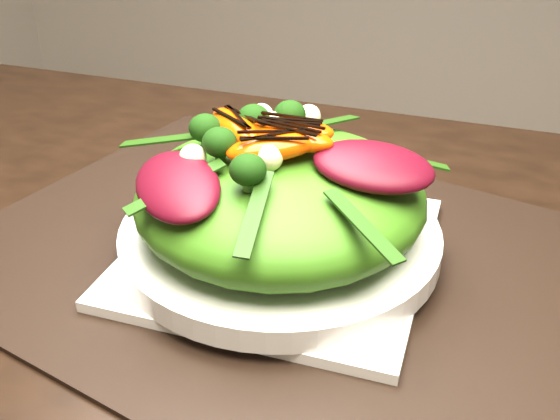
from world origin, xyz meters
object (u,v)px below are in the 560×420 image
(plate_base, at_px, (280,250))
(orange_segment, at_px, (289,134))
(lettuce_mound, at_px, (280,196))
(salad_bowl, at_px, (280,236))
(placemat, at_px, (280,256))
(dining_table, at_px, (545,420))

(plate_base, height_order, orange_segment, orange_segment)
(plate_base, height_order, lettuce_mound, lettuce_mound)
(salad_bowl, bearing_deg, orange_segment, 76.81)
(salad_bowl, height_order, orange_segment, orange_segment)
(placemat, height_order, orange_segment, orange_segment)
(dining_table, bearing_deg, plate_base, 157.13)
(placemat, relative_size, lettuce_mound, 2.25)
(plate_base, relative_size, lettuce_mound, 1.02)
(salad_bowl, height_order, lettuce_mound, lettuce_mound)
(placemat, bearing_deg, dining_table, -22.87)
(salad_bowl, distance_m, lettuce_mound, 0.04)
(dining_table, height_order, placemat, dining_table)
(placemat, relative_size, orange_segment, 7.46)
(dining_table, distance_m, placemat, 0.24)
(salad_bowl, xyz_separation_m, lettuce_mound, (0.00, -0.00, 0.04))
(orange_segment, bearing_deg, plate_base, -103.19)
(plate_base, relative_size, salad_bowl, 0.91)
(dining_table, xyz_separation_m, orange_segment, (-0.21, 0.10, 0.13))
(dining_table, relative_size, plate_base, 6.64)
(dining_table, bearing_deg, salad_bowl, 157.13)
(plate_base, bearing_deg, dining_table, -22.87)
(plate_base, distance_m, orange_segment, 0.10)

